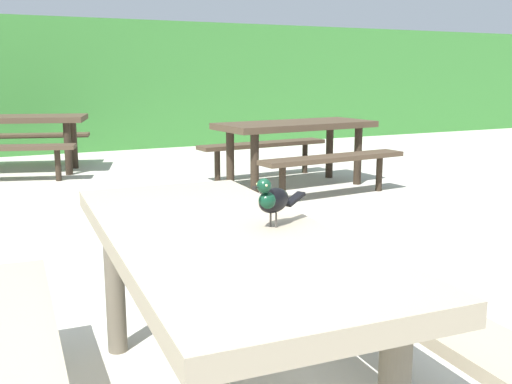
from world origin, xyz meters
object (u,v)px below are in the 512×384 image
Objects in this scene: picnic_table_mid_left at (296,138)px; picnic_table_mid_right at (14,130)px; picnic_table_foreground at (219,278)px; bird_grackle at (273,199)px.

picnic_table_mid_left is 3.71m from picnic_table_mid_right.
picnic_table_mid_right is at bearing 139.13° from picnic_table_mid_left.
picnic_table_mid_right is (-0.23, 6.35, 0.00)m from picnic_table_foreground.
picnic_table_foreground and picnic_table_mid_right have the same top height.
picnic_table_mid_right is at bearing 92.04° from picnic_table_foreground.
picnic_table_mid_left is (2.39, 3.99, -0.29)m from bird_grackle.
bird_grackle is at bearing -120.95° from picnic_table_mid_left.
picnic_table_mid_right is (-0.41, 6.41, -0.29)m from bird_grackle.
picnic_table_foreground is at bearing 159.84° from bird_grackle.
bird_grackle is (0.18, -0.07, 0.29)m from picnic_table_foreground.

